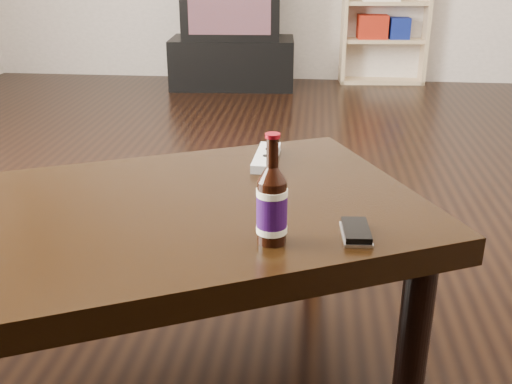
# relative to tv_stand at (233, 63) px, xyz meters

# --- Properties ---
(floor) EXTENTS (5.00, 6.00, 0.01)m
(floor) POSITION_rel_tv_stand_xyz_m (0.52, -2.67, -0.18)
(floor) COLOR black
(floor) RESTS_ON ground
(tv_stand) EXTENTS (0.92, 0.50, 0.36)m
(tv_stand) POSITION_rel_tv_stand_xyz_m (0.00, 0.00, 0.00)
(tv_stand) COLOR black
(tv_stand) RESTS_ON floor
(tv) EXTENTS (0.72, 0.47, 0.52)m
(tv) POSITION_rel_tv_stand_xyz_m (0.00, -0.00, 0.44)
(tv) COLOR black
(tv) RESTS_ON tv_stand
(coffee_table) EXTENTS (1.40, 1.15, 0.45)m
(coffee_table) POSITION_rel_tv_stand_xyz_m (0.27, -3.28, 0.21)
(coffee_table) COLOR black
(coffee_table) RESTS_ON floor
(beer_bottle) EXTENTS (0.07, 0.07, 0.22)m
(beer_bottle) POSITION_rel_tv_stand_xyz_m (0.55, -3.40, 0.35)
(beer_bottle) COLOR black
(beer_bottle) RESTS_ON coffee_table
(phone) EXTENTS (0.06, 0.11, 0.02)m
(phone) POSITION_rel_tv_stand_xyz_m (0.71, -3.36, 0.28)
(phone) COLOR silver
(phone) RESTS_ON coffee_table
(remote) EXTENTS (0.06, 0.20, 0.02)m
(remote) POSITION_rel_tv_stand_xyz_m (0.50, -2.94, 0.29)
(remote) COLOR #BABBBD
(remote) RESTS_ON coffee_table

